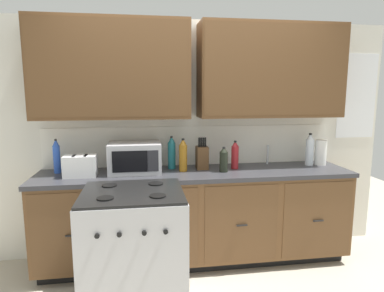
# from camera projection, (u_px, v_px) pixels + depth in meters

# --- Properties ---
(ground_plane) EXTENTS (8.00, 8.00, 0.00)m
(ground_plane) POSITION_uv_depth(u_px,v_px,m) (201.00, 277.00, 3.03)
(ground_plane) COLOR #B2A893
(wall_unit) EXTENTS (4.14, 0.40, 2.36)m
(wall_unit) POSITION_uv_depth(u_px,v_px,m) (193.00, 97.00, 3.26)
(wall_unit) COLOR silver
(wall_unit) RESTS_ON ground_plane
(counter_run) EXTENTS (2.97, 0.64, 0.92)m
(counter_run) POSITION_uv_depth(u_px,v_px,m) (196.00, 216.00, 3.25)
(counter_run) COLOR black
(counter_run) RESTS_ON ground_plane
(stove_range) EXTENTS (0.76, 0.68, 0.95)m
(stove_range) POSITION_uv_depth(u_px,v_px,m) (134.00, 250.00, 2.55)
(stove_range) COLOR #B7B7BC
(stove_range) RESTS_ON ground_plane
(microwave) EXTENTS (0.48, 0.37, 0.28)m
(microwave) POSITION_uv_depth(u_px,v_px,m) (135.00, 157.00, 3.13)
(microwave) COLOR #B7B7BC
(microwave) RESTS_ON counter_run
(toaster) EXTENTS (0.28, 0.18, 0.19)m
(toaster) POSITION_uv_depth(u_px,v_px,m) (80.00, 166.00, 2.97)
(toaster) COLOR white
(toaster) RESTS_ON counter_run
(knife_block) EXTENTS (0.11, 0.14, 0.31)m
(knife_block) POSITION_uv_depth(u_px,v_px,m) (202.00, 157.00, 3.27)
(knife_block) COLOR #52361E
(knife_block) RESTS_ON counter_run
(sink_faucet) EXTENTS (0.02, 0.02, 0.20)m
(sink_faucet) POSITION_uv_depth(u_px,v_px,m) (268.00, 155.00, 3.48)
(sink_faucet) COLOR #B2B5BA
(sink_faucet) RESTS_ON counter_run
(paper_towel_roll) EXTENTS (0.12, 0.12, 0.26)m
(paper_towel_roll) POSITION_uv_depth(u_px,v_px,m) (321.00, 152.00, 3.44)
(paper_towel_roll) COLOR white
(paper_towel_roll) RESTS_ON counter_run
(bottle_teal) EXTENTS (0.08, 0.08, 0.32)m
(bottle_teal) POSITION_uv_depth(u_px,v_px,m) (172.00, 153.00, 3.27)
(bottle_teal) COLOR #1E707A
(bottle_teal) RESTS_ON counter_run
(bottle_blue) EXTENTS (0.06, 0.06, 0.32)m
(bottle_blue) POSITION_uv_depth(u_px,v_px,m) (57.00, 156.00, 3.09)
(bottle_blue) COLOR blue
(bottle_blue) RESTS_ON counter_run
(bottle_dark) EXTENTS (0.08, 0.08, 0.24)m
(bottle_dark) POSITION_uv_depth(u_px,v_px,m) (224.00, 160.00, 3.14)
(bottle_dark) COLOR black
(bottle_dark) RESTS_ON counter_run
(bottle_amber) EXTENTS (0.08, 0.08, 0.31)m
(bottle_amber) POSITION_uv_depth(u_px,v_px,m) (183.00, 155.00, 3.17)
(bottle_amber) COLOR #9E6619
(bottle_amber) RESTS_ON counter_run
(bottle_clear) EXTENTS (0.08, 0.08, 0.33)m
(bottle_clear) POSITION_uv_depth(u_px,v_px,m) (310.00, 150.00, 3.43)
(bottle_clear) COLOR silver
(bottle_clear) RESTS_ON counter_run
(bottle_red) EXTENTS (0.07, 0.07, 0.28)m
(bottle_red) POSITION_uv_depth(u_px,v_px,m) (235.00, 155.00, 3.27)
(bottle_red) COLOR maroon
(bottle_red) RESTS_ON counter_run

